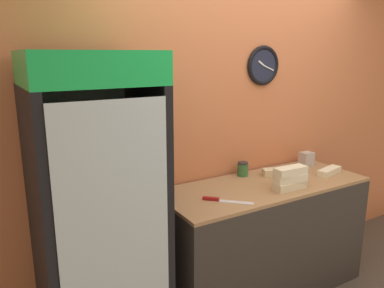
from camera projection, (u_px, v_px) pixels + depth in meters
wall_back at (237, 119)px, 3.08m from camera, size 5.20×0.09×2.70m
prep_counter at (262, 237)px, 2.98m from camera, size 1.66×0.65×0.90m
beverage_cooler at (95, 198)px, 2.24m from camera, size 0.70×0.65×1.89m
sandwich_stack_bottom at (290, 186)px, 2.75m from camera, size 0.26×0.11×0.06m
sandwich_stack_middle at (290, 178)px, 2.74m from camera, size 0.26×0.12×0.06m
sandwich_stack_top at (291, 171)px, 2.73m from camera, size 0.26×0.11×0.06m
sandwich_flat_left at (329, 171)px, 3.11m from camera, size 0.28×0.14×0.05m
sandwich_flat_right at (280, 172)px, 3.07m from camera, size 0.29×0.21×0.05m
chefs_knife at (221, 200)px, 2.54m from camera, size 0.27×0.27×0.02m
condiment_jar at (243, 169)px, 3.05m from camera, size 0.09×0.09×0.12m
napkin_dispenser at (306, 159)px, 3.34m from camera, size 0.11×0.09×0.12m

